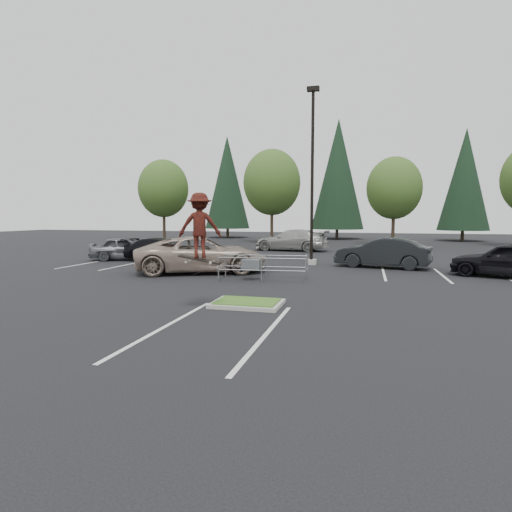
% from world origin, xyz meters
% --- Properties ---
extents(ground, '(120.00, 120.00, 0.00)m').
position_xyz_m(ground, '(0.00, 0.00, 0.00)').
color(ground, black).
rests_on(ground, ground).
extents(grass_median, '(2.20, 1.60, 0.16)m').
position_xyz_m(grass_median, '(0.00, 0.00, 0.08)').
color(grass_median, '#9D9992').
rests_on(grass_median, ground).
extents(stall_lines, '(22.62, 17.60, 0.01)m').
position_xyz_m(stall_lines, '(-1.35, 6.02, 0.00)').
color(stall_lines, silver).
rests_on(stall_lines, ground).
extents(light_pole, '(0.70, 0.60, 10.12)m').
position_xyz_m(light_pole, '(0.50, 12.00, 4.56)').
color(light_pole, '#9D9992').
rests_on(light_pole, ground).
extents(decid_a, '(5.44, 5.44, 8.91)m').
position_xyz_m(decid_a, '(-18.01, 30.03, 5.58)').
color(decid_a, '#38281C').
rests_on(decid_a, ground).
extents(decid_b, '(5.89, 5.89, 9.64)m').
position_xyz_m(decid_b, '(-6.01, 30.53, 6.04)').
color(decid_b, '#38281C').
rests_on(decid_b, ground).
extents(decid_c, '(5.12, 5.12, 8.38)m').
position_xyz_m(decid_c, '(5.99, 29.83, 5.25)').
color(decid_c, '#38281C').
rests_on(decid_c, ground).
extents(conif_a, '(5.72, 5.72, 13.00)m').
position_xyz_m(conif_a, '(-14.00, 40.00, 7.10)').
color(conif_a, '#38281C').
rests_on(conif_a, ground).
extents(conif_b, '(6.38, 6.38, 14.50)m').
position_xyz_m(conif_b, '(0.00, 40.50, 7.85)').
color(conif_b, '#38281C').
rests_on(conif_b, ground).
extents(conif_c, '(5.50, 5.50, 12.50)m').
position_xyz_m(conif_c, '(14.00, 39.50, 6.85)').
color(conif_c, '#38281C').
rests_on(conif_c, ground).
extents(cart_corral, '(3.97, 1.73, 1.09)m').
position_xyz_m(cart_corral, '(-1.19, 5.31, 0.69)').
color(cart_corral, gray).
rests_on(cart_corral, ground).
extents(skateboarder, '(1.41, 1.06, 2.13)m').
position_xyz_m(skateboarder, '(-1.20, -1.00, 2.56)').
color(skateboarder, black).
rests_on(skateboarder, ground).
extents(car_l_tan, '(7.20, 5.37, 1.82)m').
position_xyz_m(car_l_tan, '(-4.50, 7.00, 0.91)').
color(car_l_tan, gray).
rests_on(car_l_tan, ground).
extents(car_l_black, '(5.05, 2.22, 1.44)m').
position_xyz_m(car_l_black, '(-8.85, 11.50, 0.72)').
color(car_l_black, black).
rests_on(car_l_black, ground).
extents(car_l_grey, '(4.73, 3.42, 1.50)m').
position_xyz_m(car_l_grey, '(-11.50, 11.50, 0.75)').
color(car_l_grey, '#4F5257').
rests_on(car_l_grey, ground).
extents(car_r_charc, '(5.30, 2.77, 1.66)m').
position_xyz_m(car_r_charc, '(4.50, 11.50, 0.83)').
color(car_r_charc, black).
rests_on(car_r_charc, ground).
extents(car_r_black, '(5.24, 3.70, 1.66)m').
position_xyz_m(car_r_black, '(10.00, 8.94, 0.83)').
color(car_r_black, black).
rests_on(car_r_black, ground).
extents(car_far_silver, '(6.21, 3.11, 1.73)m').
position_xyz_m(car_far_silver, '(-2.32, 21.44, 0.87)').
color(car_far_silver, '#A9A9A4').
rests_on(car_far_silver, ground).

